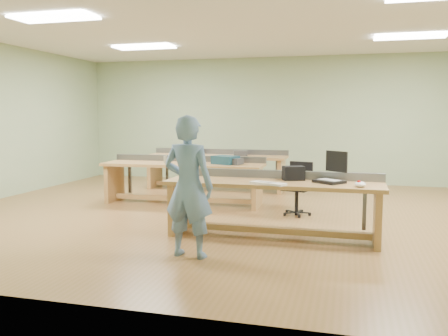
{
  "coord_description": "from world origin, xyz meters",
  "views": [
    {
      "loc": [
        1.54,
        -7.45,
        1.61
      ],
      "look_at": [
        -0.28,
        -0.6,
        0.82
      ],
      "focal_mm": 38.0,
      "sensor_mm": 36.0,
      "label": 1
    }
  ],
  "objects_px": {
    "workbench_mid": "(184,173)",
    "laptop_base": "(329,181)",
    "camera_bag": "(293,173)",
    "drinks_can": "(166,160)",
    "parts_bin_teal": "(225,160)",
    "workbench_front": "(273,196)",
    "parts_bin_grey": "(231,161)",
    "workbench_back": "(216,164)",
    "task_chair": "(298,196)",
    "mug": "(197,161)",
    "person": "(188,187)"
  },
  "relations": [
    {
      "from": "workbench_back",
      "to": "person",
      "type": "relative_size",
      "value": 1.89
    },
    {
      "from": "workbench_front",
      "to": "workbench_mid",
      "type": "xyz_separation_m",
      "value": [
        -1.96,
        1.95,
        0.0
      ]
    },
    {
      "from": "laptop_base",
      "to": "camera_bag",
      "type": "height_order",
      "value": "camera_bag"
    },
    {
      "from": "camera_bag",
      "to": "mug",
      "type": "distance_m",
      "value": 2.55
    },
    {
      "from": "workbench_back",
      "to": "parts_bin_grey",
      "type": "bearing_deg",
      "value": -66.97
    },
    {
      "from": "workbench_back",
      "to": "parts_bin_grey",
      "type": "distance_m",
      "value": 1.94
    },
    {
      "from": "workbench_back",
      "to": "drinks_can",
      "type": "height_order",
      "value": "drinks_can"
    },
    {
      "from": "workbench_mid",
      "to": "parts_bin_teal",
      "type": "xyz_separation_m",
      "value": [
        0.78,
        0.02,
        0.27
      ]
    },
    {
      "from": "parts_bin_grey",
      "to": "drinks_can",
      "type": "relative_size",
      "value": 2.98
    },
    {
      "from": "workbench_front",
      "to": "parts_bin_teal",
      "type": "height_order",
      "value": "parts_bin_teal"
    },
    {
      "from": "workbench_mid",
      "to": "mug",
      "type": "height_order",
      "value": "workbench_mid"
    },
    {
      "from": "workbench_front",
      "to": "mug",
      "type": "bearing_deg",
      "value": 132.32
    },
    {
      "from": "task_chair",
      "to": "parts_bin_teal",
      "type": "height_order",
      "value": "parts_bin_teal"
    },
    {
      "from": "mug",
      "to": "workbench_back",
      "type": "bearing_deg",
      "value": 95.43
    },
    {
      "from": "parts_bin_grey",
      "to": "mug",
      "type": "xyz_separation_m",
      "value": [
        -0.58,
        -0.11,
        -0.01
      ]
    },
    {
      "from": "workbench_back",
      "to": "person",
      "type": "xyz_separation_m",
      "value": [
        1.05,
        -4.85,
        0.25
      ]
    },
    {
      "from": "laptop_base",
      "to": "parts_bin_teal",
      "type": "xyz_separation_m",
      "value": [
        -1.89,
        1.95,
        0.05
      ]
    },
    {
      "from": "workbench_front",
      "to": "laptop_base",
      "type": "xyz_separation_m",
      "value": [
        0.71,
        0.02,
        0.21
      ]
    },
    {
      "from": "person",
      "to": "parts_bin_teal",
      "type": "relative_size",
      "value": 3.85
    },
    {
      "from": "camera_bag",
      "to": "parts_bin_grey",
      "type": "bearing_deg",
      "value": 104.04
    },
    {
      "from": "workbench_back",
      "to": "parts_bin_grey",
      "type": "height_order",
      "value": "workbench_back"
    },
    {
      "from": "workbench_front",
      "to": "workbench_mid",
      "type": "relative_size",
      "value": 0.96
    },
    {
      "from": "workbench_front",
      "to": "mug",
      "type": "xyz_separation_m",
      "value": [
        -1.66,
        1.86,
        0.24
      ]
    },
    {
      "from": "camera_bag",
      "to": "mug",
      "type": "relative_size",
      "value": 2.26
    },
    {
      "from": "person",
      "to": "parts_bin_grey",
      "type": "xyz_separation_m",
      "value": [
        -0.29,
        3.08,
        -0.0
      ]
    },
    {
      "from": "parts_bin_grey",
      "to": "mug",
      "type": "height_order",
      "value": "parts_bin_grey"
    },
    {
      "from": "workbench_back",
      "to": "task_chair",
      "type": "distance_m",
      "value": 3.0
    },
    {
      "from": "workbench_mid",
      "to": "workbench_back",
      "type": "bearing_deg",
      "value": 85.31
    },
    {
      "from": "workbench_front",
      "to": "workbench_back",
      "type": "height_order",
      "value": "same"
    },
    {
      "from": "laptop_base",
      "to": "parts_bin_grey",
      "type": "bearing_deg",
      "value": 170.73
    },
    {
      "from": "camera_bag",
      "to": "parts_bin_grey",
      "type": "height_order",
      "value": "camera_bag"
    },
    {
      "from": "workbench_back",
      "to": "laptop_base",
      "type": "relative_size",
      "value": 8.94
    },
    {
      "from": "workbench_mid",
      "to": "laptop_base",
      "type": "height_order",
      "value": "workbench_mid"
    },
    {
      "from": "parts_bin_teal",
      "to": "drinks_can",
      "type": "xyz_separation_m",
      "value": [
        -1.08,
        -0.15,
        -0.01
      ]
    },
    {
      "from": "camera_bag",
      "to": "drinks_can",
      "type": "distance_m",
      "value": 2.99
    },
    {
      "from": "workbench_back",
      "to": "task_chair",
      "type": "xyz_separation_m",
      "value": [
        2.0,
        -2.22,
        -0.25
      ]
    },
    {
      "from": "camera_bag",
      "to": "mug",
      "type": "height_order",
      "value": "camera_bag"
    },
    {
      "from": "workbench_front",
      "to": "parts_bin_grey",
      "type": "xyz_separation_m",
      "value": [
        -1.08,
        1.96,
        0.25
      ]
    },
    {
      "from": "workbench_back",
      "to": "camera_bag",
      "type": "height_order",
      "value": "camera_bag"
    },
    {
      "from": "task_chair",
      "to": "parts_bin_teal",
      "type": "bearing_deg",
      "value": 175.27
    },
    {
      "from": "workbench_front",
      "to": "drinks_can",
      "type": "height_order",
      "value": "drinks_can"
    },
    {
      "from": "laptop_base",
      "to": "task_chair",
      "type": "distance_m",
      "value": 1.65
    },
    {
      "from": "person",
      "to": "laptop_base",
      "type": "distance_m",
      "value": 1.89
    },
    {
      "from": "person",
      "to": "camera_bag",
      "type": "relative_size",
      "value": 5.86
    },
    {
      "from": "parts_bin_teal",
      "to": "drinks_can",
      "type": "relative_size",
      "value": 3.13
    },
    {
      "from": "parts_bin_teal",
      "to": "parts_bin_grey",
      "type": "relative_size",
      "value": 1.05
    },
    {
      "from": "workbench_back",
      "to": "person",
      "type": "distance_m",
      "value": 4.97
    },
    {
      "from": "drinks_can",
      "to": "parts_bin_grey",
      "type": "bearing_deg",
      "value": 7.18
    },
    {
      "from": "mug",
      "to": "parts_bin_teal",
      "type": "bearing_deg",
      "value": 12.75
    },
    {
      "from": "task_chair",
      "to": "mug",
      "type": "relative_size",
      "value": 7.02
    }
  ]
}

